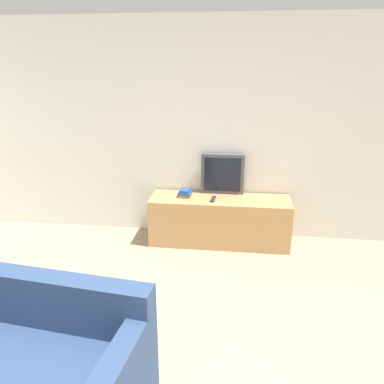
% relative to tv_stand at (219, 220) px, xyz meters
% --- Properties ---
extents(wall_back, '(9.00, 0.06, 2.60)m').
position_rel_tv_stand_xyz_m(wall_back, '(-0.18, 0.30, 1.02)').
color(wall_back, silver).
rests_on(wall_back, ground_plane).
extents(tv_stand, '(1.65, 0.49, 0.56)m').
position_rel_tv_stand_xyz_m(tv_stand, '(0.00, 0.00, 0.00)').
color(tv_stand, tan).
rests_on(tv_stand, ground_plane).
extents(television, '(0.52, 0.09, 0.49)m').
position_rel_tv_stand_xyz_m(television, '(0.01, 0.20, 0.53)').
color(television, '#4C4C51').
rests_on(television, tv_stand).
extents(couch, '(1.79, 1.17, 0.79)m').
position_rel_tv_stand_xyz_m(couch, '(-1.17, -2.56, -0.01)').
color(couch, navy).
rests_on(couch, ground_plane).
extents(book_stack, '(0.16, 0.18, 0.09)m').
position_rel_tv_stand_xyz_m(book_stack, '(-0.42, 0.03, 0.32)').
color(book_stack, gold).
rests_on(book_stack, tv_stand).
extents(remote_on_stand, '(0.06, 0.18, 0.02)m').
position_rel_tv_stand_xyz_m(remote_on_stand, '(-0.08, -0.07, 0.29)').
color(remote_on_stand, '#2D2D2D').
rests_on(remote_on_stand, tv_stand).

